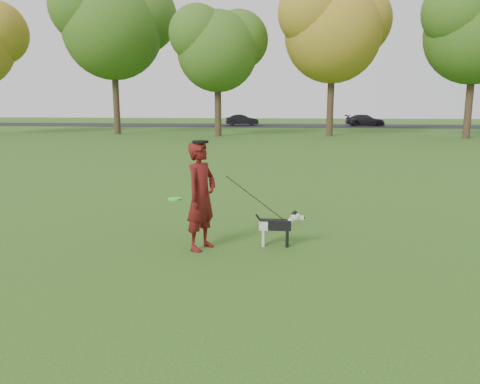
# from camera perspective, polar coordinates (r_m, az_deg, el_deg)

# --- Properties ---
(ground) EXTENTS (120.00, 120.00, 0.00)m
(ground) POSITION_cam_1_polar(r_m,az_deg,el_deg) (8.48, 0.06, -6.27)
(ground) COLOR #285116
(ground) RESTS_ON ground
(road) EXTENTS (120.00, 7.00, 0.02)m
(road) POSITION_cam_1_polar(r_m,az_deg,el_deg) (48.13, 4.54, 8.08)
(road) COLOR black
(road) RESTS_ON ground
(man) EXTENTS (0.70, 0.81, 1.87)m
(man) POSITION_cam_1_polar(r_m,az_deg,el_deg) (7.98, -4.75, -0.49)
(man) COLOR #530B13
(man) RESTS_ON ground
(dog) EXTENTS (0.87, 0.17, 0.66)m
(dog) POSITION_cam_1_polar(r_m,az_deg,el_deg) (8.25, 4.81, -3.91)
(dog) COLOR black
(dog) RESTS_ON ground
(car_mid) EXTENTS (3.47, 1.69, 1.09)m
(car_mid) POSITION_cam_1_polar(r_m,az_deg,el_deg) (48.29, 0.25, 8.78)
(car_mid) COLOR black
(car_mid) RESTS_ON road
(car_right) EXTENTS (4.02, 1.97, 1.12)m
(car_right) POSITION_cam_1_polar(r_m,az_deg,el_deg) (48.76, 15.00, 8.45)
(car_right) COLOR black
(car_right) RESTS_ON road
(man_held_items) EXTENTS (2.02, 0.45, 1.44)m
(man_held_items) POSITION_cam_1_polar(r_m,az_deg,el_deg) (7.98, 1.97, -0.86)
(man_held_items) COLOR #37FF20
(man_held_items) RESTS_ON ground
(tree_row) EXTENTS (51.74, 8.86, 12.01)m
(tree_row) POSITION_cam_1_polar(r_m,az_deg,el_deg) (34.54, 1.83, 19.22)
(tree_row) COLOR #38281C
(tree_row) RESTS_ON ground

